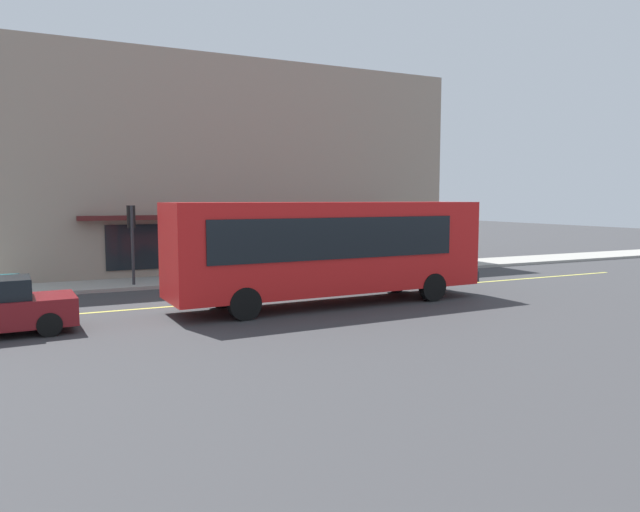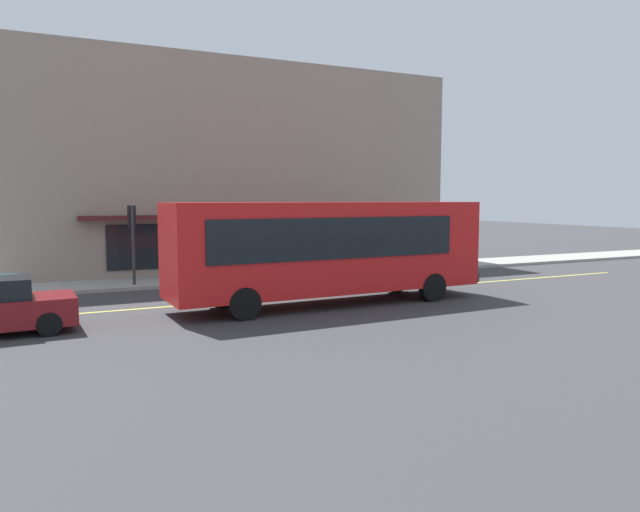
% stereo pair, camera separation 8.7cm
% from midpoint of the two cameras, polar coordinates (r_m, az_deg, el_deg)
% --- Properties ---
extents(ground, '(120.00, 120.00, 0.00)m').
position_cam_midpoint_polar(ground, '(21.13, -5.79, -4.25)').
color(ground, '#38383A').
extents(sidewalk, '(80.00, 2.92, 0.15)m').
position_cam_midpoint_polar(sidewalk, '(26.32, -9.88, -2.20)').
color(sidewalk, '#9E9B93').
rests_on(sidewalk, ground).
extents(lane_centre_stripe, '(36.00, 0.16, 0.01)m').
position_cam_midpoint_polar(lane_centre_stripe, '(21.13, -5.79, -4.24)').
color(lane_centre_stripe, '#D8D14C').
rests_on(lane_centre_stripe, ground).
extents(storefront_building, '(22.10, 9.32, 10.24)m').
position_cam_midpoint_polar(storefront_building, '(32.25, -9.42, 8.19)').
color(storefront_building, gray).
rests_on(storefront_building, ground).
extents(bus, '(11.21, 2.93, 3.50)m').
position_cam_midpoint_polar(bus, '(19.82, 0.96, 0.91)').
color(bus, red).
rests_on(bus, ground).
extents(traffic_light, '(0.30, 0.52, 3.20)m').
position_cam_midpoint_polar(traffic_light, '(24.74, -18.07, 2.84)').
color(traffic_light, '#2D2D33').
rests_on(traffic_light, sidewalk).
extents(car_white, '(4.36, 1.98, 1.52)m').
position_cam_midpoint_polar(car_white, '(23.78, -7.42, -1.37)').
color(car_white, white).
rests_on(car_white, ground).
extents(pedestrian_mid_block, '(0.34, 0.34, 1.81)m').
position_cam_midpoint_polar(pedestrian_mid_block, '(28.24, -2.05, 0.79)').
color(pedestrian_mid_block, black).
rests_on(pedestrian_mid_block, sidewalk).
extents(pedestrian_waiting, '(0.34, 0.34, 1.84)m').
position_cam_midpoint_polar(pedestrian_waiting, '(25.55, -7.38, 0.29)').
color(pedestrian_waiting, black).
rests_on(pedestrian_waiting, sidewalk).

